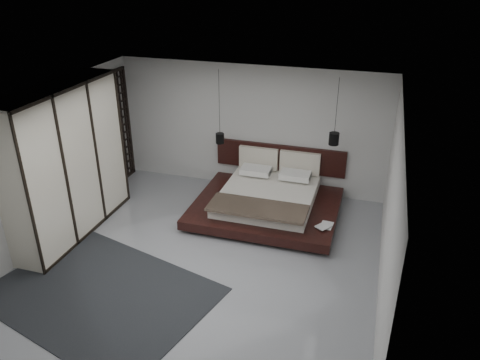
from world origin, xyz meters
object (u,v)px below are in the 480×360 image
(pendant_left, at_px, (220,138))
(bed, at_px, (268,199))
(rug, at_px, (100,293))
(pendant_right, at_px, (334,139))
(wardrobe, at_px, (66,162))
(lattice_screen, at_px, (119,127))

(pendant_left, bearing_deg, bed, -21.45)
(rug, bearing_deg, bed, 60.42)
(pendant_right, height_order, wardrobe, wardrobe)
(pendant_left, distance_m, rug, 4.10)
(bed, height_order, rug, bed)
(pendant_right, bearing_deg, lattice_screen, 179.06)
(lattice_screen, height_order, pendant_left, pendant_left)
(bed, xyz_separation_m, wardrobe, (-3.39, -1.76, 1.13))
(lattice_screen, bearing_deg, wardrobe, -83.77)
(bed, relative_size, rug, 0.85)
(bed, relative_size, wardrobe, 1.00)
(lattice_screen, xyz_separation_m, wardrobe, (0.25, -2.30, 0.12))
(lattice_screen, bearing_deg, pendant_left, -1.86)
(pendant_left, relative_size, pendant_right, 1.18)
(bed, relative_size, pendant_right, 2.17)
(wardrobe, distance_m, rug, 2.60)
(lattice_screen, height_order, wardrobe, wardrobe)
(lattice_screen, xyz_separation_m, pendant_right, (4.83, -0.08, 0.29))
(pendant_left, bearing_deg, rug, -100.51)
(lattice_screen, height_order, rug, lattice_screen)
(pendant_right, distance_m, wardrobe, 5.10)
(lattice_screen, bearing_deg, rug, -65.76)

